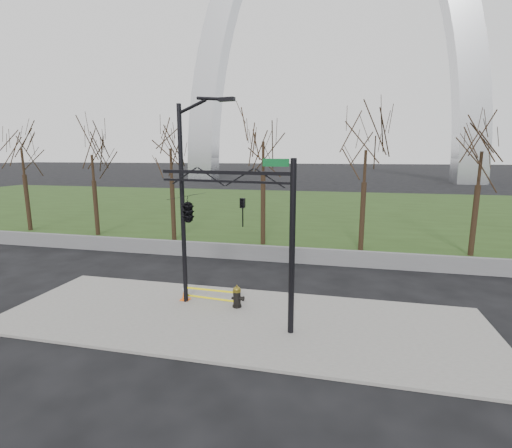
% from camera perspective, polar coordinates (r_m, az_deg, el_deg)
% --- Properties ---
extents(ground, '(500.00, 500.00, 0.00)m').
position_cam_1_polar(ground, '(14.25, -2.77, -14.69)').
color(ground, black).
rests_on(ground, ground).
extents(sidewalk, '(18.00, 6.00, 0.10)m').
position_cam_1_polar(sidewalk, '(14.23, -2.77, -14.51)').
color(sidewalk, slate).
rests_on(sidewalk, ground).
extents(grass_strip, '(120.00, 40.00, 0.06)m').
position_cam_1_polar(grass_strip, '(42.96, 8.14, 2.43)').
color(grass_strip, '#253C15').
rests_on(grass_strip, ground).
extents(guardrail, '(60.00, 0.30, 0.90)m').
position_cam_1_polar(guardrail, '(21.45, 3.04, -4.63)').
color(guardrail, '#59595B').
rests_on(guardrail, ground).
extents(gateway_arch, '(66.00, 6.00, 65.00)m').
position_cam_1_polar(gateway_arch, '(91.35, 11.51, 27.26)').
color(gateway_arch, silver).
rests_on(gateway_arch, ground).
extents(tree_row, '(42.90, 4.00, 7.59)m').
position_cam_1_polar(tree_row, '(25.02, 1.20, 5.37)').
color(tree_row, black).
rests_on(tree_row, ground).
extents(fire_hydrant, '(0.57, 0.37, 0.91)m').
position_cam_1_polar(fire_hydrant, '(15.00, -2.92, -11.19)').
color(fire_hydrant, black).
rests_on(fire_hydrant, sidewalk).
extents(traffic_cone, '(0.39, 0.39, 0.68)m').
position_cam_1_polar(traffic_cone, '(15.97, -10.89, -10.29)').
color(traffic_cone, '#FF610D').
rests_on(traffic_cone, sidewalk).
extents(street_light, '(2.38, 0.52, 8.21)m').
position_cam_1_polar(street_light, '(14.73, -10.62, 5.00)').
color(street_light, black).
rests_on(street_light, ground).
extents(traffic_signal_mast, '(5.03, 2.54, 6.00)m').
position_cam_1_polar(traffic_signal_mast, '(13.31, -7.72, 2.13)').
color(traffic_signal_mast, black).
rests_on(traffic_signal_mast, ground).
extents(caution_tape, '(2.31, 0.22, 0.46)m').
position_cam_1_polar(caution_tape, '(15.41, -7.03, -10.72)').
color(caution_tape, '#FFF10D').
rests_on(caution_tape, ground).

